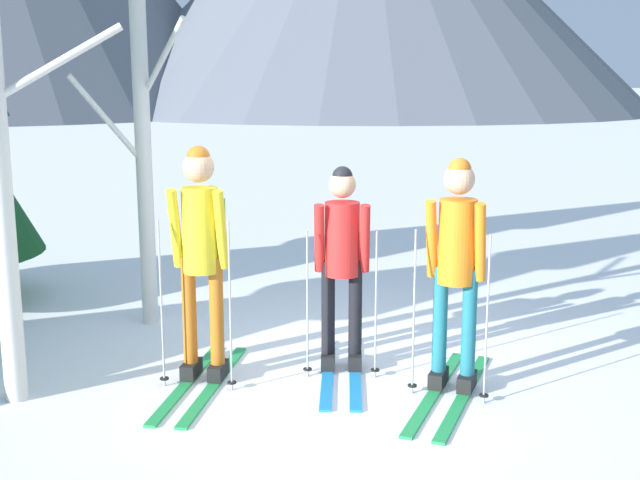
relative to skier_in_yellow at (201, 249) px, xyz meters
name	(u,v)px	position (x,y,z in m)	size (l,w,h in m)	color
ground_plane	(337,378)	(1.03, -0.22, -1.06)	(400.00, 400.00, 0.00)	white
skier_in_yellow	(201,249)	(0.00, 0.00, 0.00)	(0.92, 1.67, 1.85)	green
skier_in_red	(342,261)	(1.11, -0.04, -0.15)	(0.72, 1.61, 1.67)	#1E84D1
skier_in_orange	(457,261)	(1.83, -0.65, -0.05)	(1.25, 1.63, 1.78)	green
birch_tree_tall	(143,140)	(-0.38, 1.64, 0.72)	(1.04, 0.72, 3.49)	silver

